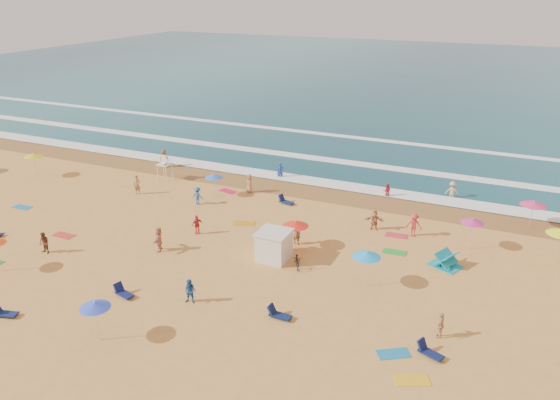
% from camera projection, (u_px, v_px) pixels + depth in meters
% --- Properties ---
extents(ground, '(220.00, 220.00, 0.00)m').
position_uv_depth(ground, '(213.00, 240.00, 41.01)').
color(ground, gold).
rests_on(ground, ground).
extents(ocean, '(220.00, 140.00, 0.18)m').
position_uv_depth(ocean, '(422.00, 76.00, 112.13)').
color(ocean, '#0C4756').
rests_on(ocean, ground).
extents(wet_sand, '(220.00, 220.00, 0.00)m').
position_uv_depth(wet_sand, '(280.00, 187.00, 51.60)').
color(wet_sand, olive).
rests_on(wet_sand, ground).
extents(surf_foam, '(200.00, 18.70, 0.05)m').
position_uv_depth(surf_foam, '(314.00, 160.00, 59.03)').
color(surf_foam, white).
rests_on(surf_foam, ground).
extents(cabana, '(2.00, 2.00, 2.00)m').
position_uv_depth(cabana, '(274.00, 246.00, 37.79)').
color(cabana, silver).
rests_on(cabana, ground).
extents(cabana_roof, '(2.20, 2.20, 0.12)m').
position_uv_depth(cabana_roof, '(274.00, 232.00, 37.39)').
color(cabana_roof, silver).
rests_on(cabana_roof, cabana).
extents(bicycle, '(1.34, 1.90, 0.95)m').
position_uv_depth(bicycle, '(297.00, 260.00, 37.00)').
color(bicycle, black).
rests_on(bicycle, ground).
extents(lifeguard_stand, '(1.20, 1.20, 2.10)m').
position_uv_depth(lifeguard_stand, '(165.00, 169.00, 53.16)').
color(lifeguard_stand, white).
rests_on(lifeguard_stand, ground).
extents(beach_umbrellas, '(61.18, 27.51, 0.75)m').
position_uv_depth(beach_umbrellas, '(254.00, 217.00, 39.66)').
color(beach_umbrellas, yellow).
rests_on(beach_umbrellas, ground).
extents(loungers, '(44.45, 23.35, 0.34)m').
position_uv_depth(loungers, '(284.00, 283.00, 34.83)').
color(loungers, '#101853').
rests_on(loungers, ground).
extents(towels, '(44.29, 20.82, 0.03)m').
position_uv_depth(towels, '(185.00, 247.00, 39.84)').
color(towels, '#E01C4E').
rests_on(towels, ground).
extents(popup_tents, '(11.42, 11.84, 1.20)m').
position_uv_depth(popup_tents, '(514.00, 309.00, 31.27)').
color(popup_tents, '#FD3879').
rests_on(popup_tents, ground).
extents(beachgoers, '(41.70, 25.02, 2.14)m').
position_uv_depth(beachgoers, '(252.00, 211.00, 44.12)').
color(beachgoers, brown).
rests_on(beachgoers, ground).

